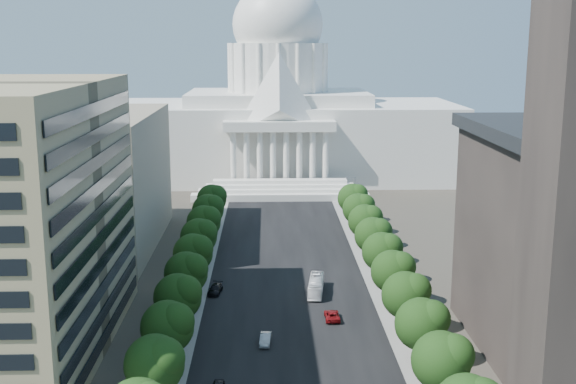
{
  "coord_description": "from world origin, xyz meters",
  "views": [
    {
      "loc": [
        -3.78,
        -59.92,
        45.6
      ],
      "look_at": [
        0.25,
        77.33,
        16.84
      ],
      "focal_mm": 45.0,
      "sensor_mm": 36.0,
      "label": 1
    }
  ],
  "objects": [
    {
      "name": "road_asphalt",
      "position": [
        0.0,
        90.0,
        0.0
      ],
      "size": [
        30.0,
        260.0,
        0.01
      ],
      "primitive_type": "cube",
      "color": "black",
      "rests_on": "ground"
    },
    {
      "name": "car_red",
      "position": [
        6.91,
        53.36,
        0.73
      ],
      "size": [
        2.46,
        5.26,
        1.46
      ],
      "primitive_type": "imported",
      "rotation": [
        0.0,
        0.0,
        3.15
      ],
      "color": "maroon",
      "rests_on": "ground"
    },
    {
      "name": "tree_l_i",
      "position": [
        -17.66,
        107.81,
        6.45
      ],
      "size": [
        7.79,
        7.6,
        9.97
      ],
      "color": "#33261C",
      "rests_on": "ground"
    },
    {
      "name": "tree_r_c",
      "position": [
        18.34,
        35.81,
        6.45
      ],
      "size": [
        7.79,
        7.6,
        9.97
      ],
      "color": "#33261C",
      "rests_on": "ground"
    },
    {
      "name": "tree_l_g",
      "position": [
        -17.66,
        83.81,
        6.45
      ],
      "size": [
        7.79,
        7.6,
        9.97
      ],
      "color": "#33261C",
      "rests_on": "ground"
    },
    {
      "name": "streetlight_c",
      "position": [
        19.9,
        60.0,
        5.82
      ],
      "size": [
        2.61,
        0.44,
        9.0
      ],
      "color": "gray",
      "rests_on": "ground"
    },
    {
      "name": "streetlight_d",
      "position": [
        19.9,
        85.0,
        5.82
      ],
      "size": [
        2.61,
        0.44,
        9.0
      ],
      "color": "gray",
      "rests_on": "ground"
    },
    {
      "name": "tree_l_e",
      "position": [
        -17.66,
        59.81,
        6.45
      ],
      "size": [
        7.79,
        7.6,
        9.97
      ],
      "color": "#33261C",
      "rests_on": "ground"
    },
    {
      "name": "sidewalk_left",
      "position": [
        -19.0,
        90.0,
        0.0
      ],
      "size": [
        8.0,
        260.0,
        0.02
      ],
      "primitive_type": "cube",
      "color": "gray",
      "rests_on": "ground"
    },
    {
      "name": "streetlight_f",
      "position": [
        19.9,
        135.0,
        5.82
      ],
      "size": [
        2.61,
        0.44,
        9.0
      ],
      "color": "gray",
      "rests_on": "ground"
    },
    {
      "name": "streetlight_e",
      "position": [
        19.9,
        110.0,
        5.82
      ],
      "size": [
        2.61,
        0.44,
        9.0
      ],
      "color": "gray",
      "rests_on": "ground"
    },
    {
      "name": "city_bus",
      "position": [
        5.09,
        66.32,
        1.46
      ],
      "size": [
        3.71,
        10.71,
        2.92
      ],
      "primitive_type": "imported",
      "rotation": [
        0.0,
        0.0,
        -0.12
      ],
      "color": "white",
      "rests_on": "ground"
    },
    {
      "name": "tree_r_h",
      "position": [
        18.34,
        95.81,
        6.45
      ],
      "size": [
        7.79,
        7.6,
        9.97
      ],
      "color": "#33261C",
      "rests_on": "ground"
    },
    {
      "name": "capitol",
      "position": [
        0.0,
        184.89,
        20.01
      ],
      "size": [
        120.0,
        56.0,
        73.0
      ],
      "color": "white",
      "rests_on": "ground"
    },
    {
      "name": "tree_r_f",
      "position": [
        18.34,
        71.81,
        6.45
      ],
      "size": [
        7.79,
        7.6,
        9.97
      ],
      "color": "#33261C",
      "rests_on": "ground"
    },
    {
      "name": "car_silver",
      "position": [
        -4.21,
        43.81,
        0.76
      ],
      "size": [
        1.97,
        4.74,
        1.53
      ],
      "primitive_type": "imported",
      "rotation": [
        0.0,
        0.0,
        -0.08
      ],
      "color": "#A0A2A7",
      "rests_on": "ground"
    },
    {
      "name": "sidewalk_right",
      "position": [
        19.0,
        90.0,
        0.0
      ],
      "size": [
        8.0,
        260.0,
        0.02
      ],
      "primitive_type": "cube",
      "color": "gray",
      "rests_on": "ground"
    },
    {
      "name": "tree_l_j",
      "position": [
        -17.66,
        119.81,
        6.45
      ],
      "size": [
        7.79,
        7.6,
        9.97
      ],
      "color": "#33261C",
      "rests_on": "ground"
    },
    {
      "name": "tree_l_c",
      "position": [
        -17.66,
        35.81,
        6.45
      ],
      "size": [
        7.79,
        7.6,
        9.97
      ],
      "color": "#33261C",
      "rests_on": "ground"
    },
    {
      "name": "tree_l_d",
      "position": [
        -17.66,
        47.81,
        6.45
      ],
      "size": [
        7.79,
        7.6,
        9.97
      ],
      "color": "#33261C",
      "rests_on": "ground"
    },
    {
      "name": "streetlight_b",
      "position": [
        19.9,
        35.0,
        5.82
      ],
      "size": [
        2.61,
        0.44,
        9.0
      ],
      "color": "gray",
      "rests_on": "ground"
    },
    {
      "name": "tree_r_g",
      "position": [
        18.34,
        83.81,
        6.45
      ],
      "size": [
        7.79,
        7.6,
        9.97
      ],
      "color": "#33261C",
      "rests_on": "ground"
    },
    {
      "name": "office_block_left_far",
      "position": [
        -48.0,
        100.0,
        15.0
      ],
      "size": [
        38.0,
        52.0,
        30.0
      ],
      "primitive_type": "cube",
      "color": "gray",
      "rests_on": "ground"
    },
    {
      "name": "tree_l_b",
      "position": [
        -17.66,
        23.81,
        6.45
      ],
      "size": [
        7.79,
        7.6,
        9.97
      ],
      "color": "#33261C",
      "rests_on": "ground"
    },
    {
      "name": "tree_r_d",
      "position": [
        18.34,
        47.81,
        6.45
      ],
      "size": [
        7.79,
        7.6,
        9.97
      ],
      "color": "#33261C",
      "rests_on": "ground"
    },
    {
      "name": "tree_l_f",
      "position": [
        -17.66,
        71.81,
        6.45
      ],
      "size": [
        7.79,
        7.6,
        9.97
      ],
      "color": "#33261C",
      "rests_on": "ground"
    },
    {
      "name": "car_dark_b",
      "position": [
        -13.5,
        66.81,
        0.77
      ],
      "size": [
        2.86,
        5.54,
        1.54
      ],
      "primitive_type": "imported",
      "rotation": [
        0.0,
        0.0,
        -0.14
      ],
      "color": "black",
      "rests_on": "ground"
    },
    {
      "name": "tree_r_i",
      "position": [
        18.34,
        107.81,
        6.45
      ],
      "size": [
        7.79,
        7.6,
        9.97
      ],
      "color": "#33261C",
      "rests_on": "ground"
    },
    {
      "name": "tree_l_h",
      "position": [
        -17.66,
        95.81,
        6.45
      ],
      "size": [
        7.79,
        7.6,
        9.97
      ],
      "color": "#33261C",
      "rests_on": "ground"
    },
    {
      "name": "tree_r_b",
      "position": [
        18.34,
        23.81,
        6.45
      ],
      "size": [
        7.79,
        7.6,
        9.97
      ],
      "color": "#33261C",
      "rests_on": "ground"
    },
    {
      "name": "tree_r_j",
      "position": [
        18.34,
        119.81,
        6.45
      ],
      "size": [
        7.79,
        7.6,
        9.97
      ],
      "color": "#33261C",
      "rests_on": "ground"
    },
    {
      "name": "tree_r_e",
      "position": [
        18.34,
        59.81,
        6.45
      ],
      "size": [
        7.79,
        7.6,
        9.97
      ],
      "color": "#33261C",
      "rests_on": "ground"
    }
  ]
}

